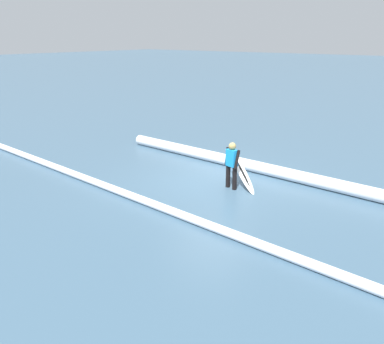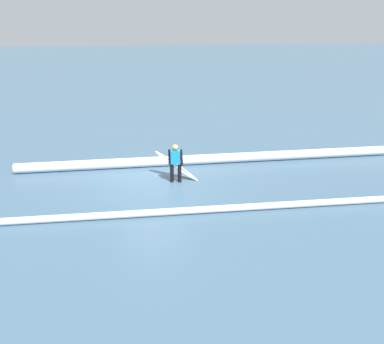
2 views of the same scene
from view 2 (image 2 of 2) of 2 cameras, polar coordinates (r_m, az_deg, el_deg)
ground_plane at (r=14.38m, az=-5.73°, el=-1.52°), size 183.45×183.45×0.00m
surfer at (r=14.09m, az=-2.41°, el=1.58°), size 0.51×0.30×1.43m
surfboard at (r=14.60m, az=-2.28°, el=0.92°), size 1.62×1.18×0.98m
wave_crest_foreground at (r=16.21m, az=2.90°, el=1.93°), size 15.57×1.06×0.39m
wave_crest_midground at (r=11.91m, az=-5.30°, el=-5.92°), size 22.62×1.60×0.22m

